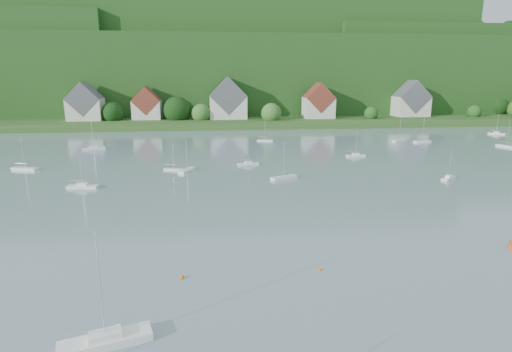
{
  "coord_description": "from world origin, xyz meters",
  "views": [
    {
      "loc": [
        -2.55,
        5.04,
        21.02
      ],
      "look_at": [
        5.05,
        75.0,
        4.0
      ],
      "focal_mm": 28.92,
      "sensor_mm": 36.0,
      "label": 1
    }
  ],
  "objects": [
    {
      "name": "village_building_0",
      "position": [
        -55.0,
        187.0,
        9.51
      ],
      "size": [
        14.0,
        10.4,
        16.0
      ],
      "color": "beige",
      "rests_on": "far_shore_strip"
    },
    {
      "name": "village_building_2",
      "position": [
        5.0,
        188.0,
        10.27
      ],
      "size": [
        16.0,
        11.44,
        18.0
      ],
      "color": "beige",
      "rests_on": "far_shore_strip"
    },
    {
      "name": "village_building_1",
      "position": [
        -30.0,
        189.0,
        8.75
      ],
      "size": [
        12.0,
        9.36,
        14.0
      ],
      "color": "beige",
      "rests_on": "far_shore_strip"
    },
    {
      "name": "near_sailboat_0",
      "position": [
        -11.42,
        35.15,
        0.49
      ],
      "size": [
        7.47,
        4.09,
        9.71
      ],
      "rotation": [
        0.0,
        0.0,
        0.31
      ],
      "color": "white",
      "rests_on": "ground"
    },
    {
      "name": "forested_ridge",
      "position": [
        0.39,
        268.57,
        22.89
      ],
      "size": [
        620.0,
        181.22,
        69.89
      ],
      "color": "#183E13",
      "rests_on": "ground"
    },
    {
      "name": "village_building_4",
      "position": [
        90.0,
        190.0,
        9.59
      ],
      "size": [
        15.0,
        10.4,
        16.5
      ],
      "color": "beige",
      "rests_on": "far_shore_strip"
    },
    {
      "name": "mooring_buoy_3",
      "position": [
        -6.1,
        45.94,
        0.0
      ],
      "size": [
        0.49,
        0.49,
        0.49
      ],
      "primitive_type": "sphere",
      "color": "#FF7701",
      "rests_on": "ground"
    },
    {
      "name": "mooring_buoy_2",
      "position": [
        9.04,
        46.12,
        0.0
      ],
      "size": [
        0.38,
        0.38,
        0.38
      ],
      "primitive_type": "sphere",
      "color": "#FF7701",
      "rests_on": "ground"
    },
    {
      "name": "far_sailboat_cluster",
      "position": [
        4.16,
        116.66,
        0.37
      ],
      "size": [
        197.59,
        67.5,
        8.71
      ],
      "color": "white",
      "rests_on": "ground"
    },
    {
      "name": "far_shore_strip",
      "position": [
        0.0,
        200.0,
        1.5
      ],
      "size": [
        600.0,
        60.0,
        3.0
      ],
      "primitive_type": "cube",
      "color": "#294A1B",
      "rests_on": "ground"
    },
    {
      "name": "village_building_3",
      "position": [
        45.0,
        186.0,
        9.43
      ],
      "size": [
        13.0,
        10.4,
        15.5
      ],
      "color": "beige",
      "rests_on": "far_shore_strip"
    }
  ]
}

